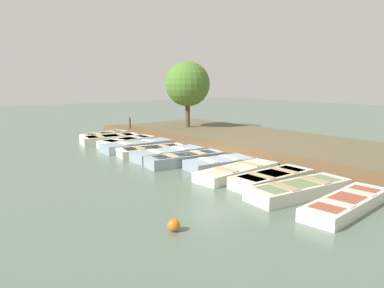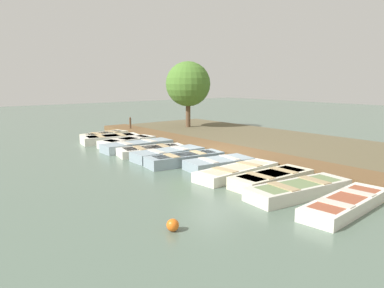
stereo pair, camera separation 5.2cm
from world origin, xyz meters
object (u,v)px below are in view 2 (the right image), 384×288
Objects in this scene: rowboat_4 at (152,150)px; buoy at (173,225)px; rowboat_5 at (168,154)px; rowboat_6 at (185,159)px; rowboat_3 at (138,146)px; rowboat_1 at (111,139)px; rowboat_7 at (219,163)px; mooring_post_near at (130,125)px; park_tree_far_left at (188,84)px; rowboat_2 at (127,142)px; rowboat_8 at (237,172)px; rowboat_11 at (346,203)px; rowboat_10 at (299,189)px; rowboat_9 at (272,179)px; rowboat_0 at (105,135)px.

rowboat_4 is 8.89m from buoy.
rowboat_6 is at bearing 87.77° from rowboat_5.
rowboat_3 reaches higher than rowboat_4.
rowboat_6 is (0.07, 6.67, 0.01)m from rowboat_1.
rowboat_6 is 1.21× the size of rowboat_7.
park_tree_far_left is (-3.85, 1.06, 2.55)m from mooring_post_near.
rowboat_2 is 0.95× the size of rowboat_6.
rowboat_8 is 12.07× the size of buoy.
rowboat_6 is 2.68m from rowboat_8.
rowboat_8 is at bearing 104.53° from rowboat_4.
rowboat_8 is at bearing -98.30° from rowboat_11.
park_tree_far_left is (-6.56, -13.59, 2.86)m from rowboat_10.
rowboat_8 is 4.20m from rowboat_11.
rowboat_4 is 1.02× the size of rowboat_5.
rowboat_1 is 8.06m from rowboat_7.
rowboat_9 reaches higher than rowboat_1.
rowboat_1 is 7.31m from park_tree_far_left.
park_tree_far_left is (-6.03, -9.59, 2.87)m from rowboat_7.
rowboat_5 is 8.18m from rowboat_11.
rowboat_1 is 1.43m from rowboat_2.
rowboat_3 is 10.78m from rowboat_11.
mooring_post_near is (-2.35, -1.20, 0.32)m from rowboat_0.
rowboat_5 is at bearing 100.58° from rowboat_1.
rowboat_5 is 1.07× the size of rowboat_9.
rowboat_7 is (-0.49, 2.69, -0.01)m from rowboat_5.
rowboat_0 is 12.20m from rowboat_9.
rowboat_4 is at bearing 89.41° from rowboat_3.
rowboat_9 reaches higher than rowboat_11.
park_tree_far_left reaches higher than rowboat_3.
mooring_post_near reaches higher than rowboat_5.
rowboat_0 is 0.81× the size of rowboat_10.
rowboat_11 is (0.34, 2.74, -0.04)m from rowboat_9.
rowboat_0 is 0.63× the size of park_tree_far_left.
rowboat_2 is 3.95m from rowboat_5.
park_tree_far_left is at bearing -115.77° from rowboat_9.
rowboat_0 is 0.91× the size of rowboat_2.
buoy is at bearing 50.66° from park_tree_far_left.
rowboat_8 is at bearing 76.28° from rowboat_0.
park_tree_far_left reaches higher than rowboat_4.
rowboat_1 reaches higher than rowboat_10.
rowboat_10 is at bearing 82.36° from rowboat_8.
rowboat_8 is 1.16× the size of rowboat_9.
rowboat_5 is 2.74m from rowboat_7.
rowboat_9 reaches higher than rowboat_8.
rowboat_3 is 8.05m from rowboat_9.
rowboat_5 is at bearing 46.60° from park_tree_far_left.
rowboat_8 is at bearing 80.83° from rowboat_2.
rowboat_0 is 4.17m from rowboat_3.
rowboat_3 is at bearing 101.33° from rowboat_1.
rowboat_0 is at bearing -80.94° from rowboat_4.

